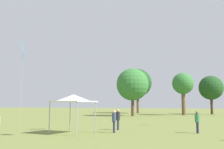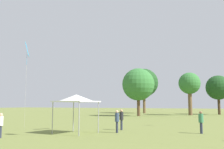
% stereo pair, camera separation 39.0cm
% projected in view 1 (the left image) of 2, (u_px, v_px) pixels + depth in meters
% --- Properties ---
extents(person_standing_0, '(0.45, 0.45, 1.76)m').
position_uv_depth(person_standing_0, '(114.00, 119.00, 20.60)').
color(person_standing_0, '#282D42').
rests_on(person_standing_0, ground).
extents(person_standing_1, '(0.49, 0.49, 1.78)m').
position_uv_depth(person_standing_1, '(118.00, 118.00, 22.90)').
color(person_standing_1, '#282D42').
rests_on(person_standing_1, ground).
extents(person_standing_2, '(0.48, 0.48, 1.71)m').
position_uv_depth(person_standing_2, '(197.00, 120.00, 20.24)').
color(person_standing_2, '#282D42').
rests_on(person_standing_2, ground).
extents(canopy_tent, '(2.93, 2.93, 2.98)m').
position_uv_depth(canopy_tent, '(73.00, 99.00, 20.24)').
color(canopy_tent, white).
rests_on(canopy_tent, ground).
extents(kite_3, '(1.06, 1.17, 7.81)m').
position_uv_depth(kite_3, '(23.00, 50.00, 23.69)').
color(kite_3, '#339EDB').
rests_on(kite_3, ground).
extents(distant_tree_0, '(5.48, 5.48, 8.76)m').
position_uv_depth(distant_tree_0, '(211.00, 88.00, 59.57)').
color(distant_tree_0, '#473323').
rests_on(distant_tree_0, ground).
extents(distant_tree_1, '(6.29, 6.29, 9.26)m').
position_uv_depth(distant_tree_1, '(132.00, 85.00, 51.08)').
color(distant_tree_1, brown).
rests_on(distant_tree_1, ground).
extents(distant_tree_2, '(4.53, 4.53, 8.93)m').
position_uv_depth(distant_tree_2, '(183.00, 84.00, 55.42)').
color(distant_tree_2, brown).
rests_on(distant_tree_2, ground).
extents(distant_tree_3, '(7.24, 7.24, 11.42)m').
position_uv_depth(distant_tree_3, '(138.00, 83.00, 67.67)').
color(distant_tree_3, brown).
rests_on(distant_tree_3, ground).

